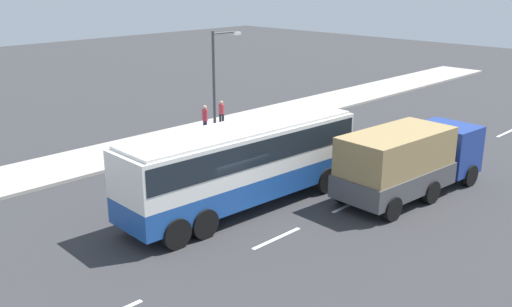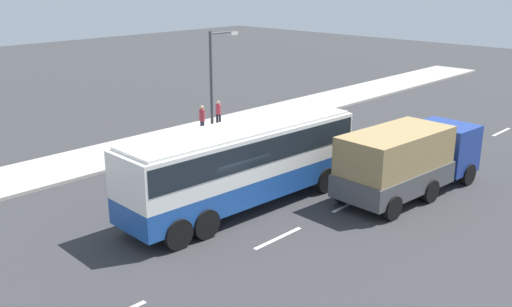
% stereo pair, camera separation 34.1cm
% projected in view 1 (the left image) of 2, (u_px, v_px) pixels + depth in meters
% --- Properties ---
extents(ground_plane, '(120.00, 120.00, 0.00)m').
position_uv_depth(ground_plane, '(224.00, 215.00, 22.42)').
color(ground_plane, '#333335').
extents(sidewalk_curb, '(80.00, 4.00, 0.15)m').
position_uv_depth(sidewalk_curb, '(93.00, 159.00, 28.90)').
color(sidewalk_curb, '#A8A399').
rests_on(sidewalk_curb, ground_plane).
extents(lane_centreline, '(45.89, 0.16, 0.01)m').
position_uv_depth(lane_centreline, '(335.00, 212.00, 22.76)').
color(lane_centreline, white).
rests_on(lane_centreline, ground_plane).
extents(coach_bus, '(10.65, 3.04, 3.34)m').
position_uv_depth(coach_bus, '(243.00, 158.00, 22.58)').
color(coach_bus, '#1E4C9E').
rests_on(coach_bus, ground_plane).
extents(cargo_truck, '(7.63, 3.11, 2.92)m').
position_uv_depth(cargo_truck, '(409.00, 159.00, 24.06)').
color(cargo_truck, navy).
rests_on(cargo_truck, ground_plane).
extents(pedestrian_near_curb, '(0.32, 0.32, 1.74)m').
position_uv_depth(pedestrian_near_curb, '(205.00, 118.00, 32.60)').
color(pedestrian_near_curb, '#38334C').
rests_on(pedestrian_near_curb, sidewalk_curb).
extents(pedestrian_at_crossing, '(0.32, 0.32, 1.57)m').
position_uv_depth(pedestrian_at_crossing, '(221.00, 112.00, 34.57)').
color(pedestrian_at_crossing, black).
rests_on(pedestrian_at_crossing, sidewalk_curb).
extents(street_lamp, '(2.03, 0.24, 5.90)m').
position_uv_depth(street_lamp, '(217.00, 76.00, 31.38)').
color(street_lamp, '#47474C').
rests_on(street_lamp, sidewalk_curb).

